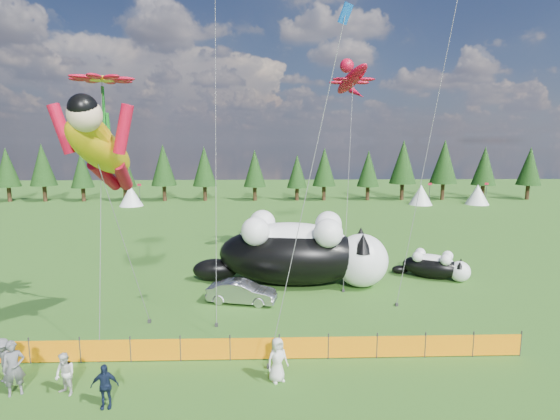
% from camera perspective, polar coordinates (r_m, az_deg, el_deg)
% --- Properties ---
extents(ground, '(160.00, 160.00, 0.00)m').
position_cam_1_polar(ground, '(21.54, -3.09, -15.21)').
color(ground, '#143D0B').
rests_on(ground, ground).
extents(safety_fence, '(22.06, 0.06, 1.10)m').
position_cam_1_polar(safety_fence, '(18.61, -3.32, -17.60)').
color(safety_fence, '#262626').
rests_on(safety_fence, ground).
extents(tree_line, '(90.00, 4.00, 8.00)m').
position_cam_1_polar(tree_line, '(64.81, -2.23, 4.75)').
color(tree_line, black).
rests_on(tree_line, ground).
extents(festival_tents, '(50.00, 3.20, 2.80)m').
position_cam_1_polar(festival_tents, '(61.00, 8.14, 1.95)').
color(festival_tents, white).
rests_on(festival_tents, ground).
extents(cat_large, '(12.19, 5.54, 4.41)m').
position_cam_1_polar(cat_large, '(27.10, 2.64, -5.39)').
color(cat_large, black).
rests_on(cat_large, ground).
extents(cat_small, '(4.55, 3.27, 1.78)m').
position_cam_1_polar(cat_small, '(30.20, 19.58, -6.85)').
color(cat_small, black).
rests_on(cat_small, ground).
extents(car, '(3.98, 2.09, 1.25)m').
position_cam_1_polar(car, '(24.48, -5.01, -10.62)').
color(car, '#ABABAF').
rests_on(car, ground).
extents(spectator_a, '(0.86, 0.76, 1.98)m').
position_cam_1_polar(spectator_a, '(18.68, -31.44, -17.21)').
color(spectator_a, '#59595E').
rests_on(spectator_a, ground).
extents(spectator_b, '(0.87, 0.76, 1.54)m').
position_cam_1_polar(spectator_b, '(17.93, -26.28, -18.70)').
color(spectator_b, silver).
rests_on(spectator_b, ground).
extents(spectator_c, '(0.95, 0.57, 1.54)m').
position_cam_1_polar(spectator_c, '(16.71, -21.92, -20.55)').
color(spectator_c, '#121B31').
rests_on(spectator_c, ground).
extents(spectator_d, '(1.22, 1.03, 1.68)m').
position_cam_1_polar(spectator_d, '(19.82, -32.44, -16.25)').
color(spectator_d, '#59595E').
rests_on(spectator_d, ground).
extents(spectator_e, '(0.98, 0.85, 1.68)m').
position_cam_1_polar(spectator_e, '(17.04, -0.34, -18.97)').
color(spectator_e, silver).
rests_on(spectator_e, ground).
extents(superhero_kite, '(5.30, 5.65, 10.94)m').
position_cam_1_polar(superhero_kite, '(19.28, -22.44, 7.44)').
color(superhero_kite, gold).
rests_on(superhero_kite, ground).
extents(gecko_kite, '(4.67, 11.10, 15.36)m').
position_cam_1_polar(gecko_kite, '(33.10, 9.35, 16.48)').
color(gecko_kite, '#B90925').
rests_on(gecko_kite, ground).
extents(flower_kite, '(3.09, 5.03, 11.89)m').
position_cam_1_polar(flower_kite, '(21.52, -22.23, 15.13)').
color(flower_kite, '#B90925').
rests_on(flower_kite, ground).
extents(diamond_kite_c, '(3.43, 1.84, 14.36)m').
position_cam_1_polar(diamond_kite_c, '(17.93, 8.07, 22.15)').
color(diamond_kite_c, blue).
rests_on(diamond_kite_c, ground).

